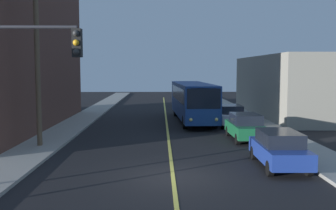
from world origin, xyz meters
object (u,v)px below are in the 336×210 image
Objects in this scene: city_bus at (193,100)px; traffic_signal_left_corner at (22,71)px; utility_pole_near at (37,33)px; parked_car_green at (245,126)px; parked_car_white at (230,115)px; fire_hydrant at (295,139)px; parked_car_blue at (279,148)px.

city_bus is 20.39m from traffic_signal_left_corner.
city_bus is at bearing 49.74° from utility_pole_near.
parked_car_green is at bearing 44.29° from traffic_signal_left_corner.
parked_car_green is 1.00× the size of parked_car_white.
fire_hydrant is (1.93, -8.97, -0.26)m from parked_car_white.
fire_hydrant is (2.04, 3.84, -0.26)m from parked_car_blue.
parked_car_green is 0.39× the size of utility_pole_near.
parked_car_white is at bearing 102.17° from fire_hydrant.
city_bus is 12.72m from fire_hydrant.
parked_car_green is at bearing 90.32° from parked_car_blue.
parked_car_green is (-0.04, 6.80, 0.00)m from parked_car_blue.
fire_hydrant is (4.65, -11.78, -1.23)m from city_bus.
parked_car_green is at bearing -91.39° from parked_car_white.
city_bus is 15.27m from utility_pole_near.
city_bus is 1.08× the size of utility_pole_near.
traffic_signal_left_corner is (-10.22, -3.13, 3.46)m from parked_car_blue.
parked_car_white is 5.29× the size of fire_hydrant.
utility_pole_near reaches higher than fire_hydrant.
parked_car_blue is 1.00× the size of parked_car_white.
city_bus is 4.02m from parked_car_white.
city_bus is 2.76× the size of parked_car_white.
parked_car_white reaches higher than fire_hydrant.
utility_pole_near reaches higher than parked_car_white.
parked_car_green is 14.64m from traffic_signal_left_corner.
fire_hydrant is at bearing -77.83° from parked_car_white.
traffic_signal_left_corner is at bearing -76.61° from utility_pole_near.
utility_pole_near reaches higher than city_bus.
utility_pole_near is at bearing -145.56° from parked_car_white.
utility_pole_near is 15.22m from fire_hydrant.
utility_pole_near is at bearing -130.26° from city_bus.
parked_car_green is at bearing 125.16° from fire_hydrant.
city_bus reaches higher than parked_car_blue.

